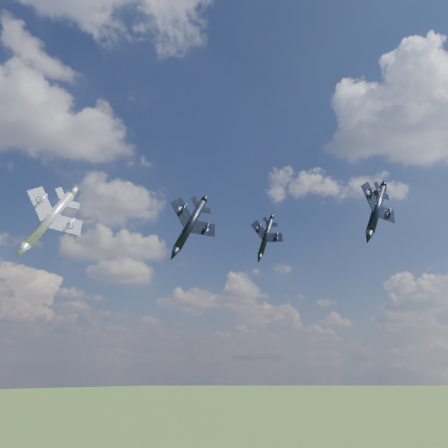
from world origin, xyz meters
name	(u,v)px	position (x,y,z in m)	size (l,w,h in m)	color
jet_lead_navy	(190,225)	(-7.20, 14.78, 81.46)	(9.84, 13.72, 2.84)	black
jet_right_navy	(377,210)	(18.34, -0.16, 82.82)	(9.50, 13.25, 2.74)	black
jet_high_navy	(266,237)	(16.32, 32.26, 86.36)	(8.87, 12.36, 2.56)	black
jet_left_silver	(50,219)	(-28.49, 21.11, 81.69)	(10.94, 15.25, 3.16)	#A4A7AF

